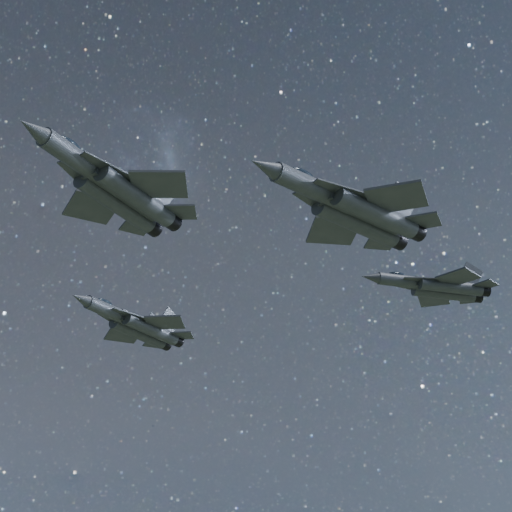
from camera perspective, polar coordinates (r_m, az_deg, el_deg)
jet_lead at (r=71.74m, az=-9.38°, el=4.46°), size 18.46×12.23×4.71m
jet_left at (r=99.87m, az=-7.96°, el=-4.59°), size 17.26×11.65×4.35m
jet_right at (r=75.56m, az=6.50°, el=3.13°), size 19.89×14.10×5.05m
jet_slot at (r=95.36m, az=11.97°, el=-2.02°), size 15.06×9.96×3.84m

